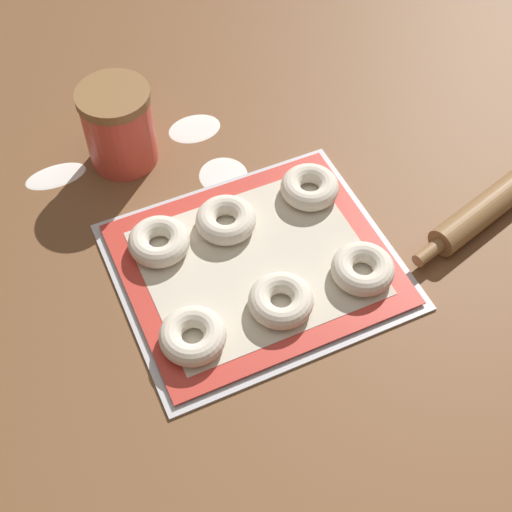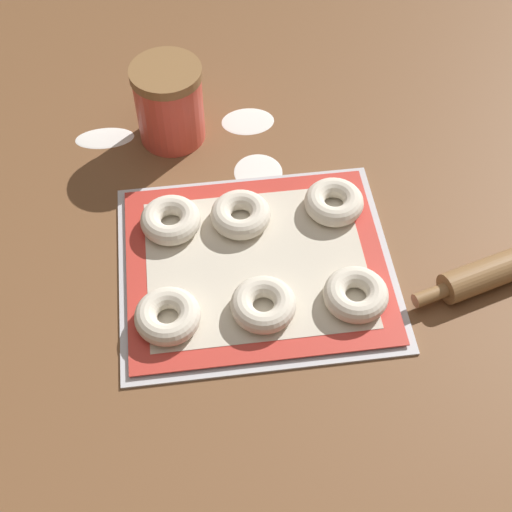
# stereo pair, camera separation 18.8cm
# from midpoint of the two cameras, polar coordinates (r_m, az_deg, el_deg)

# --- Properties ---
(ground_plane) EXTENTS (2.80, 2.80, 0.00)m
(ground_plane) POSITION_cam_midpoint_polar(r_m,az_deg,el_deg) (1.07, -5.98, -1.09)
(ground_plane) COLOR brown
(baking_tray) EXTENTS (0.41, 0.35, 0.01)m
(baking_tray) POSITION_cam_midpoint_polar(r_m,az_deg,el_deg) (1.06, -5.02, -1.35)
(baking_tray) COLOR silver
(baking_tray) RESTS_ON ground_plane
(baking_mat) EXTENTS (0.38, 0.33, 0.00)m
(baking_mat) POSITION_cam_midpoint_polar(r_m,az_deg,el_deg) (1.06, -5.04, -1.18)
(baking_mat) COLOR red
(baking_mat) RESTS_ON baking_tray
(bagel_front_left) EXTENTS (0.09, 0.09, 0.03)m
(bagel_front_left) POSITION_cam_midpoint_polar(r_m,az_deg,el_deg) (0.98, -10.58, -7.00)
(bagel_front_left) COLOR silver
(bagel_front_left) RESTS_ON baking_mat
(bagel_front_center) EXTENTS (0.09, 0.09, 0.03)m
(bagel_front_center) POSITION_cam_midpoint_polar(r_m,az_deg,el_deg) (1.00, -3.33, -4.25)
(bagel_front_center) COLOR silver
(bagel_front_center) RESTS_ON baking_mat
(bagel_front_right) EXTENTS (0.09, 0.09, 0.03)m
(bagel_front_right) POSITION_cam_midpoint_polar(r_m,az_deg,el_deg) (1.03, 3.47, -1.66)
(bagel_front_right) COLOR silver
(bagel_front_right) RESTS_ON baking_mat
(bagel_back_left) EXTENTS (0.09, 0.09, 0.03)m
(bagel_back_left) POSITION_cam_midpoint_polar(r_m,az_deg,el_deg) (1.08, -12.71, 0.55)
(bagel_back_left) COLOR silver
(bagel_back_left) RESTS_ON baking_mat
(bagel_back_center) EXTENTS (0.09, 0.09, 0.03)m
(bagel_back_center) POSITION_cam_midpoint_polar(r_m,az_deg,el_deg) (1.09, -7.15, 2.38)
(bagel_back_center) COLOR silver
(bagel_back_center) RESTS_ON baking_mat
(bagel_back_right) EXTENTS (0.09, 0.09, 0.03)m
(bagel_back_right) POSITION_cam_midpoint_polar(r_m,az_deg,el_deg) (1.12, -0.39, 5.00)
(bagel_back_right) COLOR silver
(bagel_back_right) RESTS_ON baking_mat
(flour_canister) EXTENTS (0.12, 0.12, 0.14)m
(flour_canister) POSITION_cam_midpoint_polar(r_m,az_deg,el_deg) (1.20, -15.42, 9.51)
(flour_canister) COLOR #DB4C3D
(flour_canister) RESTS_ON ground_plane
(flour_patch_near) EXTENTS (0.09, 0.07, 0.00)m
(flour_patch_near) POSITION_cam_midpoint_polar(r_m,az_deg,el_deg) (1.27, -9.20, 9.63)
(flour_patch_near) COLOR white
(flour_patch_near) RESTS_ON ground_plane
(flour_patch_far) EXTENTS (0.10, 0.05, 0.00)m
(flour_patch_far) POSITION_cam_midpoint_polar(r_m,az_deg,el_deg) (1.25, -19.96, 5.59)
(flour_patch_far) COLOR white
(flour_patch_far) RESTS_ON ground_plane
(flour_patch_side) EXTENTS (0.08, 0.08, 0.00)m
(flour_patch_side) POSITION_cam_midpoint_polar(r_m,az_deg,el_deg) (1.19, -7.15, 5.96)
(flour_patch_side) COLOR white
(flour_patch_side) RESTS_ON ground_plane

